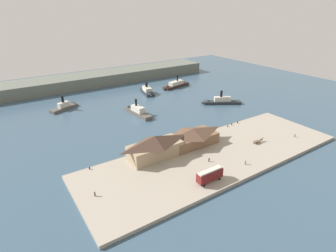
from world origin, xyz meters
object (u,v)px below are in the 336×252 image
object	(u,v)px
mooring_post_center_west	(238,122)
ferry_approaching_west	(66,106)
horse_cart	(259,141)
pedestrian_at_waters_edge	(245,162)
mooring_post_east	(90,168)
ferry_departing_north	(174,85)
ferry_shed_east_terminal	(192,136)
pedestrian_walking_west	(95,194)
ferry_moored_west	(148,92)
mooring_post_center_east	(232,124)
ferry_moored_east	(218,101)
ferry_approaching_east	(136,111)
ferry_shed_west_terminal	(155,146)
street_tram	(210,175)
pedestrian_near_east_shed	(209,160)
mooring_post_west	(228,126)
pedestrian_near_cart	(295,136)

from	to	relation	value
mooring_post_center_west	ferry_approaching_west	bearing A→B (deg)	132.20
horse_cart	pedestrian_at_waters_edge	xyz separation A→B (m)	(-18.16, -8.95, -0.12)
mooring_post_east	ferry_departing_north	xyz separation A→B (m)	(87.79, 73.71, -0.07)
ferry_shed_east_terminal	pedestrian_walking_west	xyz separation A→B (m)	(-46.67, -10.83, -2.78)
ferry_moored_west	mooring_post_center_east	bearing A→B (deg)	-83.70
ferry_moored_west	ferry_moored_east	world-z (taller)	ferry_moored_east
ferry_approaching_west	ferry_moored_east	size ratio (longest dim) A/B	0.80
ferry_departing_north	ferry_approaching_east	bearing A→B (deg)	-146.30
ferry_shed_west_terminal	mooring_post_east	size ratio (longest dim) A/B	23.73
ferry_shed_east_terminal	mooring_post_center_east	distance (m)	29.27
mooring_post_center_west	pedestrian_at_waters_edge	bearing A→B (deg)	-132.41
pedestrian_at_waters_edge	mooring_post_center_east	bearing A→B (deg)	52.38
street_tram	pedestrian_near_east_shed	distance (m)	12.98
ferry_moored_east	mooring_post_west	bearing A→B (deg)	-125.98
pedestrian_near_east_shed	ferry_moored_west	size ratio (longest dim) A/B	0.09
ferry_approaching_east	ferry_approaching_west	bearing A→B (deg)	135.14
mooring_post_center_west	ferry_approaching_west	xyz separation A→B (m)	(-65.32, 72.03, -0.20)
pedestrian_walking_west	ferry_approaching_west	bearing A→B (deg)	80.85
pedestrian_at_waters_edge	ferry_departing_north	bearing A→B (deg)	69.53
mooring_post_center_east	ferry_moored_west	distance (m)	70.58
pedestrian_walking_west	ferry_moored_west	world-z (taller)	ferry_moored_west
ferry_shed_west_terminal	mooring_post_east	distance (m)	25.37
pedestrian_near_east_shed	ferry_moored_east	size ratio (longest dim) A/B	0.07
pedestrian_walking_west	pedestrian_at_waters_edge	bearing A→B (deg)	-13.74
pedestrian_near_cart	mooring_post_center_east	distance (m)	28.81
pedestrian_walking_west	ferry_moored_east	xyz separation A→B (m)	(93.91, 45.23, -0.51)
ferry_shed_east_terminal	mooring_post_center_west	bearing A→B (deg)	8.73
pedestrian_near_cart	ferry_departing_north	world-z (taller)	ferry_departing_north
mooring_post_center_west	ferry_approaching_west	distance (m)	97.24
mooring_post_center_west	mooring_post_west	distance (m)	7.34
pedestrian_walking_west	ferry_approaching_east	world-z (taller)	ferry_approaching_east
ferry_departing_north	pedestrian_at_waters_edge	bearing A→B (deg)	-110.47
mooring_post_west	ferry_departing_north	xyz separation A→B (m)	(19.19, 74.13, -0.07)
ferry_shed_east_terminal	horse_cart	bearing A→B (deg)	-31.13
ferry_shed_west_terminal	street_tram	xyz separation A→B (m)	(6.86, -23.94, -1.95)
pedestrian_at_waters_edge	mooring_post_center_east	size ratio (longest dim) A/B	1.99
ferry_shed_east_terminal	horse_cart	size ratio (longest dim) A/B	3.83
pedestrian_near_cart	pedestrian_at_waters_edge	size ratio (longest dim) A/B	0.86
pedestrian_near_east_shed	mooring_post_east	size ratio (longest dim) A/B	1.87
street_tram	horse_cart	distance (m)	37.75
mooring_post_east	ferry_approaching_west	distance (m)	72.94
pedestrian_near_cart	ferry_departing_north	bearing A→B (deg)	88.82
ferry_moored_west	ferry_moored_east	bearing A→B (deg)	-57.16
mooring_post_center_east	ferry_moored_east	xyz separation A→B (m)	(18.57, 29.40, -0.15)
ferry_shed_west_terminal	pedestrian_walking_west	bearing A→B (deg)	-159.96
ferry_shed_west_terminal	pedestrian_near_east_shed	size ratio (longest dim) A/B	12.67
pedestrian_near_cart	mooring_post_center_west	bearing A→B (deg)	111.33
pedestrian_near_cart	ferry_approaching_west	bearing A→B (deg)	127.70
street_tram	ferry_approaching_west	distance (m)	103.75
street_tram	pedestrian_walking_west	xyz separation A→B (m)	(-34.85, 13.73, -1.83)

